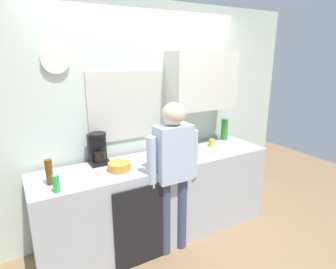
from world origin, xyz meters
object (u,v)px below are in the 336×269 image
(bottle_green_wine, at_px, (168,139))
(bottle_amber_beer, at_px, (49,172))
(mixing_bowl, at_px, (119,166))
(cup_yellow_cup, at_px, (212,143))
(bottle_clear_soda, at_px, (224,129))
(bottle_dark_sauce, at_px, (160,156))
(person_at_sink, at_px, (173,168))
(dish_soap, at_px, (56,183))
(coffee_maker, at_px, (98,149))

(bottle_green_wine, bearing_deg, bottle_amber_beer, -169.80)
(mixing_bowl, bearing_deg, cup_yellow_cup, 6.76)
(bottle_clear_soda, xyz_separation_m, bottle_amber_beer, (-2.23, -0.28, -0.02))
(bottle_dark_sauce, height_order, person_at_sink, person_at_sink)
(bottle_amber_beer, height_order, dish_soap, bottle_amber_beer)
(bottle_green_wine, xyz_separation_m, mixing_bowl, (-0.70, -0.25, -0.11))
(bottle_clear_soda, height_order, cup_yellow_cup, bottle_clear_soda)
(coffee_maker, distance_m, bottle_clear_soda, 1.71)
(bottle_green_wine, relative_size, person_at_sink, 0.19)
(bottle_dark_sauce, bearing_deg, cup_yellow_cup, 14.19)
(mixing_bowl, relative_size, person_at_sink, 0.14)
(bottle_green_wine, relative_size, mixing_bowl, 1.36)
(coffee_maker, xyz_separation_m, bottle_dark_sauce, (0.54, -0.36, -0.06))
(bottle_dark_sauce, distance_m, mixing_bowl, 0.43)
(bottle_dark_sauce, bearing_deg, mixing_bowl, 171.56)
(bottle_amber_beer, bearing_deg, bottle_dark_sauce, -3.92)
(coffee_maker, xyz_separation_m, mixing_bowl, (0.12, -0.30, -0.11))
(bottle_green_wine, xyz_separation_m, cup_yellow_cup, (0.57, -0.10, -0.11))
(bottle_amber_beer, bearing_deg, bottle_green_wine, 10.20)
(bottle_dark_sauce, distance_m, bottle_green_wine, 0.42)
(bottle_dark_sauce, height_order, bottle_green_wine, bottle_green_wine)
(bottle_dark_sauce, relative_size, mixing_bowl, 0.82)
(cup_yellow_cup, height_order, person_at_sink, person_at_sink)
(mixing_bowl, height_order, dish_soap, dish_soap)
(coffee_maker, relative_size, bottle_amber_beer, 1.43)
(coffee_maker, relative_size, bottle_clear_soda, 1.18)
(mixing_bowl, xyz_separation_m, dish_soap, (-0.61, -0.17, 0.04))
(mixing_bowl, bearing_deg, bottle_amber_beer, 179.12)
(bottle_clear_soda, height_order, dish_soap, bottle_clear_soda)
(coffee_maker, distance_m, bottle_dark_sauce, 0.66)
(coffee_maker, height_order, person_at_sink, person_at_sink)
(bottle_amber_beer, relative_size, bottle_green_wine, 0.77)
(bottle_green_wine, relative_size, dish_soap, 1.67)
(person_at_sink, bearing_deg, bottle_amber_beer, 176.82)
(bottle_dark_sauce, bearing_deg, coffee_maker, 146.05)
(bottle_dark_sauce, height_order, bottle_amber_beer, bottle_amber_beer)
(coffee_maker, xyz_separation_m, dish_soap, (-0.49, -0.48, -0.07))
(bottle_clear_soda, xyz_separation_m, person_at_sink, (-1.12, -0.54, -0.12))
(cup_yellow_cup, xyz_separation_m, person_at_sink, (-0.80, -0.39, -0.02))
(coffee_maker, relative_size, bottle_dark_sauce, 1.83)
(dish_soap, height_order, person_at_sink, person_at_sink)
(bottle_amber_beer, distance_m, person_at_sink, 1.14)
(coffee_maker, bearing_deg, bottle_green_wine, -3.66)
(coffee_maker, relative_size, dish_soap, 1.83)
(mixing_bowl, distance_m, dish_soap, 0.64)
(bottle_clear_soda, bearing_deg, coffee_maker, 179.75)
(bottle_dark_sauce, xyz_separation_m, cup_yellow_cup, (0.84, 0.21, -0.05))
(bottle_clear_soda, bearing_deg, mixing_bowl, -169.52)
(bottle_dark_sauce, height_order, dish_soap, same)
(bottle_green_wine, height_order, mixing_bowl, bottle_green_wine)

